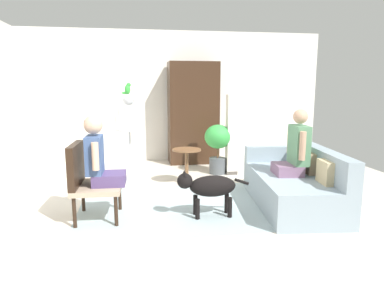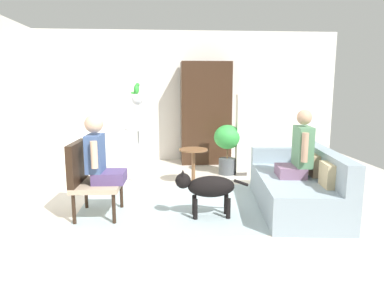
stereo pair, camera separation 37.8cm
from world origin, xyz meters
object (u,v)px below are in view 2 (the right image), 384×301
Objects in this scene: armoire_cabinet at (205,113)px; round_end_table at (193,162)px; armchair at (88,174)px; parrot at (136,89)px; potted_plant at (227,143)px; dog at (207,187)px; column_lamp at (241,136)px; bird_cage_stand at (138,131)px; couch at (298,186)px; person_on_couch at (299,150)px; person_on_armchair at (100,155)px.

round_end_table is at bearing -102.78° from armoire_cabinet.
armchair is 2.08m from parrot.
parrot is at bearing -171.26° from potted_plant.
parrot is at bearing -134.93° from armoire_cabinet.
dog is 0.62× the size of column_lamp.
column_lamp reaches higher than potted_plant.
dog is 0.61× the size of bird_cage_stand.
round_end_table is 0.41× the size of column_lamp.
dog is 3.29m from armoire_cabinet.
person_on_couch reaches higher than couch.
dog is (0.05, -1.51, 0.00)m from round_end_table.
person_on_couch is 2.02m from potted_plant.
potted_plant reaches higher than round_end_table.
couch is 2.80m from bird_cage_stand.
armchair is 1.47m from dog.
round_end_table is 1.51m from dog.
round_end_table is at bearing 135.89° from couch.
armoire_cabinet is (-0.28, 1.07, 0.46)m from potted_plant.
armoire_cabinet reaches higher than bird_cage_stand.
person_on_armchair is at bearing -132.70° from round_end_table.
potted_plant is 0.44× the size of armoire_cabinet.
parrot reaches higher than bird_cage_stand.
person_on_couch is (-0.03, -0.03, 0.49)m from couch.
parrot reaches higher than person_on_couch.
armoire_cabinet is at bearing 115.00° from column_lamp.
potted_plant is (1.59, 0.24, -0.97)m from parrot.
couch is 3.18m from armoire_cabinet.
round_end_table is at bearing -136.47° from potted_plant.
potted_plant is 0.63× the size of column_lamp.
potted_plant is (0.67, 0.64, 0.20)m from round_end_table.
couch is 2.21× the size of dog.
parrot reaches higher than round_end_table.
person_on_armchair is 1.88m from round_end_table.
potted_plant is 1.20m from armoire_cabinet.
person_on_couch is 3.12m from armoire_cabinet.
bird_cage_stand is at bearing 156.81° from round_end_table.
bird_cage_stand is at bearing -174.11° from column_lamp.
potted_plant is (-0.62, 1.89, 0.29)m from couch.
bird_cage_stand is at bearing -134.77° from armoire_cabinet.
person_on_armchair is at bearing -2.13° from armchair.
dog is 0.43× the size of armoire_cabinet.
bird_cage_stand is 7.87× the size of parrot.
column_lamp is at bearing 100.80° from person_on_couch.
column_lamp is at bearing 101.82° from couch.
parrot is at bearing 117.13° from dog.
parrot is (0.49, 1.74, 1.02)m from armchair.
couch is at bearing 2.31° from person_on_armchair.
armoire_cabinet is (0.33, 3.21, 0.66)m from dog.
armchair is 3.57m from armoire_cabinet.
armchair is 1.03× the size of dog.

